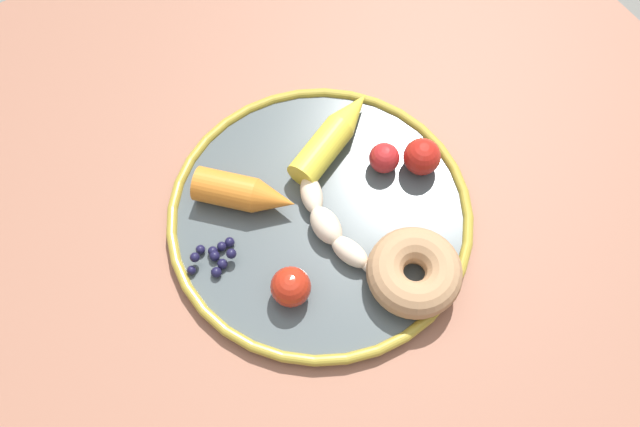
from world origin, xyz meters
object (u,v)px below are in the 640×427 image
at_px(tomato_near, 291,287).
at_px(tomato_mid, 422,157).
at_px(plate, 320,215).
at_px(tomato_far, 384,158).
at_px(banana, 333,222).
at_px(blueberry_pile, 215,256).
at_px(carrot_yellow, 334,135).
at_px(carrot_orange, 245,193).
at_px(dining_table, 276,254).
at_px(donut, 414,272).

bearing_deg(tomato_near, tomato_mid, 15.11).
height_order(plate, tomato_far, tomato_far).
height_order(banana, blueberry_pile, banana).
distance_m(carrot_yellow, tomato_near, 0.20).
relative_size(carrot_orange, tomato_mid, 2.53).
xyz_separation_m(dining_table, tomato_far, (0.15, -0.01, 0.11)).
height_order(blueberry_pile, tomato_near, tomato_near).
xyz_separation_m(carrot_orange, blueberry_pile, (-0.06, -0.04, -0.01)).
height_order(tomato_near, tomato_far, tomato_near).
height_order(tomato_near, tomato_mid, same).
xyz_separation_m(plate, donut, (0.04, -0.12, 0.02)).
height_order(plate, tomato_mid, tomato_mid).
xyz_separation_m(carrot_orange, tomato_near, (-0.01, -0.12, 0.00)).
bearing_deg(carrot_orange, banana, -50.06).
bearing_deg(tomato_near, donut, -24.46).
xyz_separation_m(carrot_yellow, donut, (-0.02, -0.19, 0.00)).
xyz_separation_m(blueberry_pile, tomato_far, (0.22, 0.00, 0.01)).
bearing_deg(blueberry_pile, tomato_far, 0.19).
height_order(plate, carrot_yellow, carrot_yellow).
height_order(dining_table, tomato_far, tomato_far).
distance_m(carrot_orange, tomato_near, 0.12).
bearing_deg(donut, plate, 109.72).
distance_m(carrot_orange, tomato_far, 0.16).
bearing_deg(blueberry_pile, carrot_orange, 34.41).
relative_size(plate, donut, 3.41).
xyz_separation_m(carrot_orange, tomato_far, (0.16, -0.04, -0.00)).
xyz_separation_m(carrot_orange, tomato_mid, (0.20, -0.07, 0.00)).
bearing_deg(tomato_far, dining_table, 177.62).
relative_size(carrot_yellow, tomato_near, 3.30).
xyz_separation_m(banana, carrot_orange, (-0.07, 0.08, 0.01)).
height_order(plate, blueberry_pile, blueberry_pile).
distance_m(plate, carrot_orange, 0.09).
xyz_separation_m(banana, donut, (0.04, -0.10, 0.01)).
bearing_deg(tomato_mid, tomato_near, -164.89).
bearing_deg(tomato_near, plate, 40.53).
xyz_separation_m(carrot_orange, carrot_yellow, (0.13, 0.01, -0.00)).
xyz_separation_m(plate, tomato_near, (-0.08, -0.07, 0.02)).
relative_size(dining_table, tomato_near, 26.84).
bearing_deg(donut, tomato_near, 155.54).
height_order(dining_table, banana, banana).
bearing_deg(donut, banana, 112.05).
relative_size(dining_table, banana, 5.81).
bearing_deg(carrot_yellow, banana, -122.64).
xyz_separation_m(banana, carrot_yellow, (0.06, 0.09, 0.01)).
relative_size(banana, tomato_near, 4.62).
height_order(carrot_orange, blueberry_pile, carrot_orange).
xyz_separation_m(donut, tomato_mid, (0.09, 0.11, 0.00)).
bearing_deg(blueberry_pile, banana, -15.37).
relative_size(plate, tomato_near, 8.10).
distance_m(dining_table, carrot_orange, 0.12).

